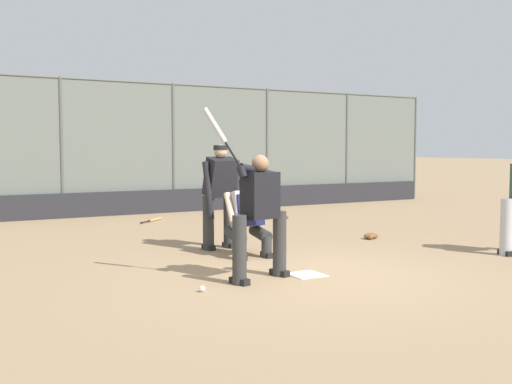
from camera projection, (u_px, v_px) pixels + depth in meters
name	position (u px, v px, depth m)	size (l,w,h in m)	color
ground_plane	(306.00, 275.00, 7.93)	(160.00, 160.00, 0.00)	#9E7F5B
home_plate_marker	(306.00, 275.00, 7.93)	(0.43, 0.43, 0.01)	white
backstop_fence	(120.00, 144.00, 15.10)	(20.18, 0.08, 3.40)	#515651
padding_wall	(122.00, 203.00, 15.12)	(19.70, 0.18, 0.60)	#28282D
bleachers_beyond	(173.00, 183.00, 18.92)	(14.07, 3.05, 1.80)	slate
batter_at_plate	(259.00, 212.00, 7.57)	(1.11, 0.56, 2.18)	#333333
catcher_behind_plate	(249.00, 214.00, 9.24)	(0.67, 0.80, 1.27)	#333333
umpire_home	(220.00, 193.00, 9.92)	(0.70, 0.48, 1.74)	#333333
spare_bat_near_backstop	(281.00, 216.00, 14.51)	(0.08, 0.86, 0.07)	black
spare_bat_by_padding	(154.00, 220.00, 13.79)	(0.71, 0.63, 0.07)	black
fielding_glove_on_dirt	(371.00, 236.00, 11.10)	(0.31, 0.23, 0.11)	brown
baseball_loose	(202.00, 289.00, 7.00)	(0.07, 0.07, 0.07)	white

